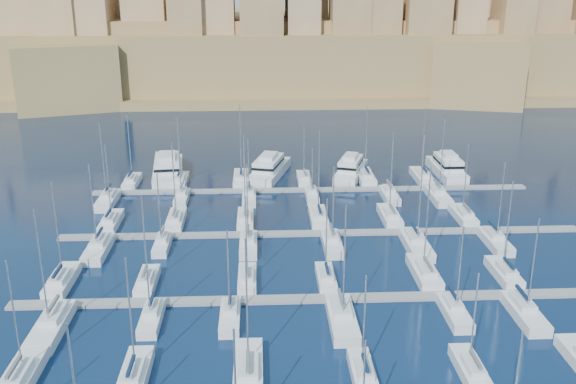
{
  "coord_description": "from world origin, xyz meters",
  "views": [
    {
      "loc": [
        -9.92,
        -85.43,
        39.74
      ],
      "look_at": [
        -5.73,
        6.0,
        8.66
      ],
      "focal_mm": 40.0,
      "sensor_mm": 36.0,
      "label": 1
    }
  ],
  "objects_px": {
    "motor_yacht_b": "(269,168)",
    "sailboat_2": "(248,370)",
    "motor_yacht_c": "(351,169)",
    "sailboat_4": "(471,370)",
    "motor_yacht_d": "(447,167)",
    "sailboat_0": "(21,376)",
    "motor_yacht_a": "(168,168)"
  },
  "relations": [
    {
      "from": "motor_yacht_c",
      "to": "motor_yacht_a",
      "type": "bearing_deg",
      "value": 176.56
    },
    {
      "from": "sailboat_2",
      "to": "sailboat_0",
      "type": "bearing_deg",
      "value": -179.92
    },
    {
      "from": "sailboat_2",
      "to": "motor_yacht_a",
      "type": "height_order",
      "value": "sailboat_2"
    },
    {
      "from": "sailboat_4",
      "to": "motor_yacht_b",
      "type": "distance_m",
      "value": 73.57
    },
    {
      "from": "motor_yacht_b",
      "to": "motor_yacht_c",
      "type": "bearing_deg",
      "value": -3.82
    },
    {
      "from": "sailboat_0",
      "to": "sailboat_2",
      "type": "distance_m",
      "value": 23.26
    },
    {
      "from": "motor_yacht_b",
      "to": "sailboat_2",
      "type": "bearing_deg",
      "value": -92.81
    },
    {
      "from": "sailboat_4",
      "to": "motor_yacht_d",
      "type": "relative_size",
      "value": 0.75
    },
    {
      "from": "motor_yacht_a",
      "to": "motor_yacht_c",
      "type": "bearing_deg",
      "value": -3.44
    },
    {
      "from": "sailboat_2",
      "to": "motor_yacht_c",
      "type": "bearing_deg",
      "value": 73.58
    },
    {
      "from": "sailboat_4",
      "to": "motor_yacht_a",
      "type": "xyz_separation_m",
      "value": [
        -40.73,
        72.01,
        1.01
      ]
    },
    {
      "from": "sailboat_4",
      "to": "motor_yacht_b",
      "type": "xyz_separation_m",
      "value": [
        -19.73,
        70.86,
        1.01
      ]
    },
    {
      "from": "sailboat_4",
      "to": "motor_yacht_c",
      "type": "xyz_separation_m",
      "value": [
        -2.89,
        69.74,
        1.01
      ]
    },
    {
      "from": "motor_yacht_a",
      "to": "motor_yacht_d",
      "type": "distance_m",
      "value": 58.14
    },
    {
      "from": "sailboat_0",
      "to": "sailboat_2",
      "type": "relative_size",
      "value": 0.88
    },
    {
      "from": "motor_yacht_c",
      "to": "motor_yacht_d",
      "type": "height_order",
      "value": "same"
    },
    {
      "from": "sailboat_0",
      "to": "motor_yacht_b",
      "type": "relative_size",
      "value": 0.76
    },
    {
      "from": "sailboat_2",
      "to": "motor_yacht_d",
      "type": "height_order",
      "value": "sailboat_2"
    },
    {
      "from": "motor_yacht_c",
      "to": "motor_yacht_d",
      "type": "relative_size",
      "value": 0.98
    },
    {
      "from": "sailboat_2",
      "to": "motor_yacht_d",
      "type": "xyz_separation_m",
      "value": [
        40.55,
        69.22,
        0.96
      ]
    },
    {
      "from": "sailboat_4",
      "to": "motor_yacht_d",
      "type": "height_order",
      "value": "sailboat_4"
    },
    {
      "from": "motor_yacht_a",
      "to": "motor_yacht_b",
      "type": "distance_m",
      "value": 21.03
    },
    {
      "from": "sailboat_2",
      "to": "motor_yacht_c",
      "type": "relative_size",
      "value": 1.01
    },
    {
      "from": "sailboat_2",
      "to": "motor_yacht_a",
      "type": "bearing_deg",
      "value": 103.89
    },
    {
      "from": "motor_yacht_b",
      "to": "sailboat_4",
      "type": "bearing_deg",
      "value": -74.44
    },
    {
      "from": "sailboat_4",
      "to": "sailboat_0",
      "type": "bearing_deg",
      "value": 178.85
    },
    {
      "from": "sailboat_2",
      "to": "sailboat_4",
      "type": "height_order",
      "value": "sailboat_2"
    },
    {
      "from": "sailboat_0",
      "to": "motor_yacht_c",
      "type": "height_order",
      "value": "sailboat_0"
    },
    {
      "from": "sailboat_2",
      "to": "motor_yacht_b",
      "type": "relative_size",
      "value": 0.87
    },
    {
      "from": "motor_yacht_a",
      "to": "motor_yacht_c",
      "type": "relative_size",
      "value": 1.3
    },
    {
      "from": "motor_yacht_b",
      "to": "motor_yacht_c",
      "type": "relative_size",
      "value": 1.16
    },
    {
      "from": "motor_yacht_a",
      "to": "sailboat_0",
      "type": "bearing_deg",
      "value": -94.59
    }
  ]
}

